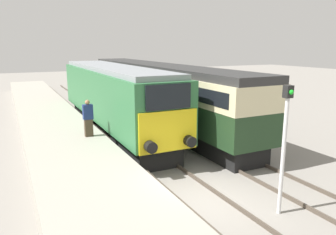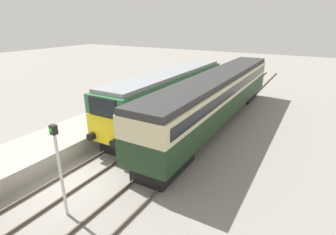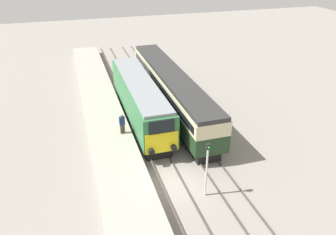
{
  "view_description": "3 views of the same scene",
  "coord_description": "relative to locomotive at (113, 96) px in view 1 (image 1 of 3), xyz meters",
  "views": [
    {
      "loc": [
        -5.46,
        -8.44,
        5.06
      ],
      "look_at": [
        0.0,
        2.59,
        2.35
      ],
      "focal_mm": 35.0,
      "sensor_mm": 36.0,
      "label": 1
    },
    {
      "loc": [
        9.66,
        -7.15,
        7.47
      ],
      "look_at": [
        1.7,
        6.59,
        1.6
      ],
      "focal_mm": 28.0,
      "sensor_mm": 36.0,
      "label": 2
    },
    {
      "loc": [
        -5.5,
        -16.89,
        14.49
      ],
      "look_at": [
        1.7,
        6.59,
        1.6
      ],
      "focal_mm": 35.0,
      "sensor_mm": 36.0,
      "label": 3
    }
  ],
  "objects": [
    {
      "name": "passenger_carriage",
      "position": [
        3.4,
        1.39,
        0.18
      ],
      "size": [
        2.75,
        20.05,
        3.9
      ],
      "color": "black",
      "rests_on": "ground_plane"
    },
    {
      "name": "person_on_platform",
      "position": [
        -2.27,
        -3.51,
        -0.39
      ],
      "size": [
        0.44,
        0.26,
        1.7
      ],
      "color": "#473828",
      "rests_on": "platform_left"
    },
    {
      "name": "ground_plane",
      "position": [
        0.0,
        -9.73,
        -2.2
      ],
      "size": [
        120.0,
        120.0,
        0.0
      ],
      "primitive_type": "plane",
      "color": "gray"
    },
    {
      "name": "rails_near_track",
      "position": [
        0.0,
        -4.73,
        -2.13
      ],
      "size": [
        1.51,
        60.0,
        0.14
      ],
      "color": "#4C4238",
      "rests_on": "ground_plane"
    },
    {
      "name": "rails_far_track",
      "position": [
        3.4,
        -4.73,
        -2.13
      ],
      "size": [
        1.5,
        60.0,
        0.14
      ],
      "color": "#4C4238",
      "rests_on": "ground_plane"
    },
    {
      "name": "locomotive",
      "position": [
        0.0,
        0.0,
        0.0
      ],
      "size": [
        2.7,
        14.79,
        3.94
      ],
      "color": "black",
      "rests_on": "ground_plane"
    },
    {
      "name": "platform_left",
      "position": [
        -3.3,
        -1.73,
        -1.72
      ],
      "size": [
        3.5,
        50.0,
        0.97
      ],
      "color": "#9E998C",
      "rests_on": "ground_plane"
    },
    {
      "name": "signal_post",
      "position": [
        1.7,
        -11.42,
        0.15
      ],
      "size": [
        0.24,
        0.28,
        3.96
      ],
      "color": "silver",
      "rests_on": "ground_plane"
    }
  ]
}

